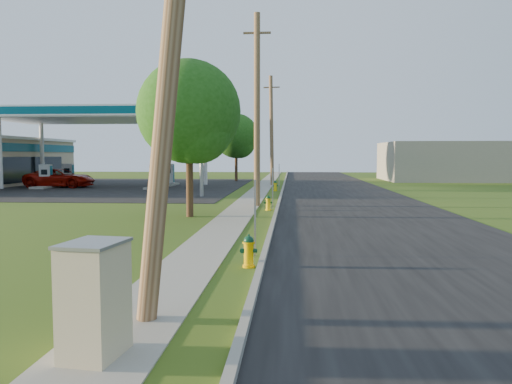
% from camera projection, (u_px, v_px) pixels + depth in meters
% --- Properties ---
extents(ground_plane, '(140.00, 140.00, 0.00)m').
position_uv_depth(ground_plane, '(223.00, 303.00, 8.85)').
color(ground_plane, '#2D4D14').
rests_on(ground_plane, ground).
extents(road, '(8.00, 120.00, 0.02)m').
position_uv_depth(road, '(381.00, 226.00, 18.47)').
color(road, black).
rests_on(road, ground).
extents(curb, '(0.15, 120.00, 0.15)m').
position_uv_depth(curb, '(273.00, 223.00, 18.75)').
color(curb, gray).
rests_on(curb, ground).
extents(sidewalk, '(1.50, 120.00, 0.03)m').
position_uv_depth(sidewalk, '(227.00, 224.00, 18.89)').
color(sidewalk, gray).
rests_on(sidewalk, ground).
extents(forecourt, '(26.00, 28.00, 0.02)m').
position_uv_depth(forecourt, '(87.00, 187.00, 41.83)').
color(forecourt, black).
rests_on(forecourt, ground).
extents(utility_pole_near, '(1.40, 0.32, 9.48)m').
position_uv_depth(utility_pole_near, '(174.00, 11.00, 7.55)').
color(utility_pole_near, brown).
rests_on(utility_pole_near, ground).
extents(utility_pole_mid, '(1.40, 0.32, 9.80)m').
position_uv_depth(utility_pole_mid, '(257.00, 110.00, 25.44)').
color(utility_pole_mid, brown).
rests_on(utility_pole_mid, ground).
extents(utility_pole_far, '(1.40, 0.32, 9.50)m').
position_uv_depth(utility_pole_far, '(272.00, 130.00, 43.36)').
color(utility_pole_far, brown).
rests_on(utility_pole_far, ground).
extents(sign_post_near, '(0.05, 0.04, 2.00)m').
position_uv_depth(sign_post_near, '(255.00, 218.00, 12.94)').
color(sign_post_near, gray).
rests_on(sign_post_near, ground).
extents(sign_post_mid, '(0.05, 0.04, 2.00)m').
position_uv_depth(sign_post_mid, '(273.00, 188.00, 24.67)').
color(sign_post_mid, gray).
rests_on(sign_post_mid, ground).
extents(sign_post_far, '(0.05, 0.04, 2.00)m').
position_uv_depth(sign_post_far, '(279.00, 177.00, 36.81)').
color(sign_post_far, gray).
rests_on(sign_post_far, ground).
extents(gas_canopy, '(18.18, 9.18, 6.40)m').
position_uv_depth(gas_canopy, '(108.00, 116.00, 41.26)').
color(gas_canopy, silver).
rests_on(gas_canopy, ground).
extents(fuel_pump_nw, '(1.20, 3.20, 1.90)m').
position_uv_depth(fuel_pump_nw, '(46.00, 179.00, 39.97)').
color(fuel_pump_nw, gray).
rests_on(fuel_pump_nw, ground).
extents(fuel_pump_ne, '(1.20, 3.20, 1.90)m').
position_uv_depth(fuel_pump_ne, '(156.00, 180.00, 39.32)').
color(fuel_pump_ne, gray).
rests_on(fuel_pump_ne, ground).
extents(fuel_pump_sw, '(1.20, 3.20, 1.90)m').
position_uv_depth(fuel_pump_sw, '(68.00, 177.00, 43.95)').
color(fuel_pump_sw, gray).
rests_on(fuel_pump_sw, ground).
extents(fuel_pump_se, '(1.20, 3.20, 1.90)m').
position_uv_depth(fuel_pump_se, '(169.00, 177.00, 43.30)').
color(fuel_pump_se, gray).
rests_on(fuel_pump_se, ground).
extents(price_pylon, '(0.34, 2.04, 6.85)m').
position_uv_depth(price_pylon, '(201.00, 110.00, 31.16)').
color(price_pylon, gray).
rests_on(price_pylon, ground).
extents(distant_building, '(14.00, 10.00, 4.00)m').
position_uv_depth(distant_building, '(453.00, 161.00, 52.17)').
color(distant_building, gray).
rests_on(distant_building, ground).
extents(tree_verge, '(4.40, 4.40, 6.67)m').
position_uv_depth(tree_verge, '(191.00, 116.00, 21.00)').
color(tree_verge, '#382214').
rests_on(tree_verge, ground).
extents(tree_lot, '(4.52, 4.52, 6.86)m').
position_uv_depth(tree_lot, '(237.00, 138.00, 50.38)').
color(tree_lot, '#382214').
rests_on(tree_lot, ground).
extents(hydrant_near, '(0.40, 0.36, 0.78)m').
position_uv_depth(hydrant_near, '(249.00, 251.00, 11.68)').
color(hydrant_near, '#E3A800').
rests_on(hydrant_near, ground).
extents(hydrant_mid, '(0.38, 0.34, 0.74)m').
position_uv_depth(hydrant_mid, '(268.00, 203.00, 23.80)').
color(hydrant_mid, yellow).
rests_on(hydrant_mid, ground).
extents(hydrant_far, '(0.41, 0.37, 0.79)m').
position_uv_depth(hydrant_far, '(275.00, 186.00, 36.64)').
color(hydrant_far, '#DCBE0F').
rests_on(hydrant_far, ground).
extents(utility_cabinet, '(0.79, 0.97, 1.53)m').
position_uv_depth(utility_cabinet, '(95.00, 300.00, 6.41)').
color(utility_cabinet, '#BEAF89').
rests_on(utility_cabinet, ground).
extents(car_red, '(5.58, 2.65, 1.54)m').
position_uv_depth(car_red, '(60.00, 178.00, 40.79)').
color(car_red, '#800A03').
rests_on(car_red, ground).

